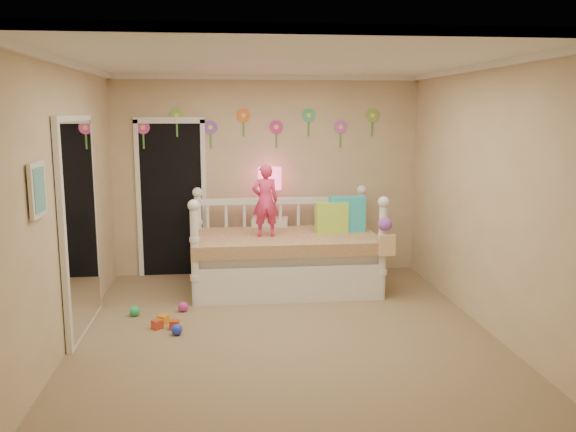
{
  "coord_description": "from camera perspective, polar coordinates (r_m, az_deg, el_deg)",
  "views": [
    {
      "loc": [
        -0.56,
        -5.53,
        2.13
      ],
      "look_at": [
        0.1,
        0.6,
        1.05
      ],
      "focal_mm": 37.05,
      "sensor_mm": 36.0,
      "label": 1
    }
  ],
  "objects": [
    {
      "name": "pillow_lime",
      "position": [
        7.27,
        4.2,
        -0.14
      ],
      "size": [
        0.4,
        0.17,
        0.37
      ],
      "primitive_type": "cube",
      "rotation": [
        0.0,
        0.0,
        0.06
      ],
      "color": "#B0E044",
      "rests_on": "daybed"
    },
    {
      "name": "crown_molding",
      "position": [
        5.58,
        -0.38,
        14.46
      ],
      "size": [
        4.0,
        4.5,
        0.06
      ],
      "primitive_type": null,
      "color": "white",
      "rests_on": "ceiling"
    },
    {
      "name": "back_wall",
      "position": [
        7.85,
        -2.02,
        3.85
      ],
      "size": [
        4.0,
        0.01,
        2.6
      ],
      "primitive_type": "cube",
      "color": "tan",
      "rests_on": "floor"
    },
    {
      "name": "daybed",
      "position": [
        7.16,
        -0.27,
        -2.34
      ],
      "size": [
        2.25,
        1.21,
        1.22
      ],
      "primitive_type": null,
      "rotation": [
        0.0,
        0.0,
        0.0
      ],
      "color": "white",
      "rests_on": "floor"
    },
    {
      "name": "table_lamp",
      "position": [
        7.68,
        -1.76,
        3.02
      ],
      "size": [
        0.3,
        0.3,
        0.66
      ],
      "color": "#EF1F53",
      "rests_on": "nightstand"
    },
    {
      "name": "wall_picture",
      "position": [
        4.88,
        -22.93,
        2.33
      ],
      "size": [
        0.05,
        0.34,
        0.42
      ],
      "primitive_type": "cube",
      "color": "white",
      "rests_on": "left_wall"
    },
    {
      "name": "closet_doorway",
      "position": [
        7.87,
        -11.11,
        1.75
      ],
      "size": [
        0.9,
        0.04,
        2.07
      ],
      "primitive_type": "cube",
      "color": "black",
      "rests_on": "back_wall"
    },
    {
      "name": "left_wall",
      "position": [
        5.78,
        -20.52,
        1.04
      ],
      "size": [
        0.01,
        4.5,
        2.6
      ],
      "primitive_type": "cube",
      "color": "tan",
      "rests_on": "floor"
    },
    {
      "name": "flower_decals",
      "position": [
        7.79,
        -2.71,
        8.52
      ],
      "size": [
        3.4,
        0.02,
        0.5
      ],
      "primitive_type": null,
      "color": "#B2668C",
      "rests_on": "back_wall"
    },
    {
      "name": "child",
      "position": [
        6.99,
        -2.2,
        1.49
      ],
      "size": [
        0.33,
        0.23,
        0.86
      ],
      "primitive_type": "imported",
      "rotation": [
        0.0,
        0.0,
        3.23
      ],
      "color": "#E83468",
      "rests_on": "daybed"
    },
    {
      "name": "hanging_bag",
      "position": [
        6.75,
        9.31,
        -2.08
      ],
      "size": [
        0.2,
        0.16,
        0.36
      ],
      "primitive_type": null,
      "color": "beige",
      "rests_on": "daybed"
    },
    {
      "name": "pillow_turquoise",
      "position": [
        7.33,
        5.68,
        0.18
      ],
      "size": [
        0.44,
        0.16,
        0.44
      ],
      "primitive_type": "cube",
      "rotation": [
        0.0,
        0.0,
        0.03
      ],
      "color": "#2AC9D3",
      "rests_on": "daybed"
    },
    {
      "name": "nightstand",
      "position": [
        7.82,
        -1.73,
        -2.98
      ],
      "size": [
        0.5,
        0.41,
        0.77
      ],
      "primitive_type": "cube",
      "rotation": [
        0.0,
        0.0,
        -0.13
      ],
      "color": "white",
      "rests_on": "floor"
    },
    {
      "name": "toy_scatter",
      "position": [
        6.38,
        -11.56,
        -9.25
      ],
      "size": [
        1.15,
        1.48,
        0.11
      ],
      "primitive_type": null,
      "rotation": [
        0.0,
        0.0,
        -0.3
      ],
      "color": "#996666",
      "rests_on": "floor"
    },
    {
      "name": "right_wall",
      "position": [
        6.15,
        18.53,
        1.66
      ],
      "size": [
        0.01,
        4.5,
        2.6
      ],
      "primitive_type": "cube",
      "color": "tan",
      "rests_on": "floor"
    },
    {
      "name": "mirror_closet",
      "position": [
        6.09,
        -19.32,
        -0.84
      ],
      "size": [
        0.07,
        1.3,
        2.1
      ],
      "primitive_type": "cube",
      "color": "white",
      "rests_on": "left_wall"
    },
    {
      "name": "floor",
      "position": [
        5.95,
        -0.35,
        -11.03
      ],
      "size": [
        4.0,
        4.5,
        0.01
      ],
      "primitive_type": "cube",
      "color": "#7F684C",
      "rests_on": "ground"
    },
    {
      "name": "ceiling",
      "position": [
        5.58,
        -0.38,
        14.77
      ],
      "size": [
        4.0,
        4.5,
        0.01
      ],
      "primitive_type": "cube",
      "color": "white",
      "rests_on": "floor"
    }
  ]
}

